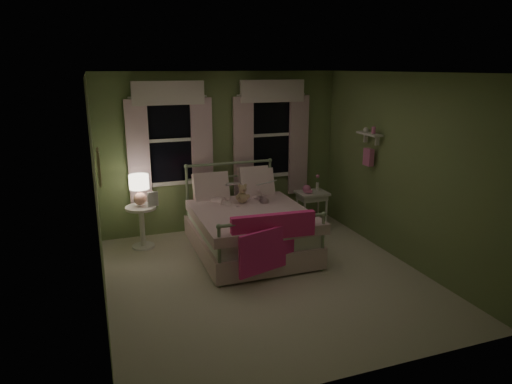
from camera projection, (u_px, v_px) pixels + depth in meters
name	position (u px, v px, depth m)	size (l,w,h in m)	color
room_shell	(268.00, 181.00, 5.63)	(4.20, 4.20, 4.20)	silver
bed	(249.00, 227.00, 6.74)	(1.58, 2.04, 1.18)	white
pink_throw	(274.00, 235.00, 5.76)	(1.10, 0.36, 0.71)	#FF3189
child_left	(221.00, 184.00, 6.89)	(0.28, 0.18, 0.77)	#F7D1DD
child_right	(256.00, 185.00, 7.09)	(0.31, 0.24, 0.64)	#F7D1DD
book_left	(226.00, 187.00, 6.66)	(0.20, 0.27, 0.03)	beige
book_right	(262.00, 187.00, 6.85)	(0.20, 0.27, 0.02)	beige
teddy_bear	(242.00, 195.00, 6.88)	(0.23, 0.18, 0.30)	tan
nightstand_left	(142.00, 221.00, 6.87)	(0.46, 0.46, 0.65)	white
table_lamp	(139.00, 187.00, 6.72)	(0.29, 0.29, 0.46)	#DE9783
book_nightstand	(148.00, 207.00, 6.76)	(0.16, 0.22, 0.02)	beige
nightstand_right	(312.00, 198.00, 7.62)	(0.50, 0.40, 0.64)	white
pink_toy	(307.00, 189.00, 7.54)	(0.14, 0.20, 0.14)	pink
bud_vase	(317.00, 183.00, 7.64)	(0.06, 0.06, 0.28)	white
window_left	(170.00, 136.00, 7.11)	(1.34, 0.13, 1.96)	black
window_right	(271.00, 131.00, 7.66)	(1.34, 0.13, 1.96)	black
wall_shelf	(369.00, 146.00, 6.82)	(0.15, 0.50, 0.60)	white
framed_picture	(99.00, 167.00, 5.49)	(0.03, 0.32, 0.42)	beige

